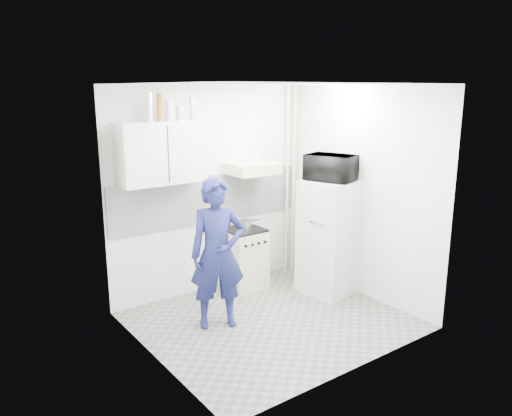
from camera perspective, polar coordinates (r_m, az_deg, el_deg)
floor at (r=5.78m, az=1.74°, el=-12.71°), size 2.80×2.80×0.00m
ceiling at (r=5.19m, az=1.95°, el=13.99°), size 2.80×2.80×0.00m
wall_back at (r=6.35m, az=-5.14°, el=2.05°), size 2.80×0.00×2.80m
wall_left at (r=4.64m, az=-11.94°, el=-2.50°), size 0.00×2.60×2.60m
wall_right at (r=6.28m, az=11.95°, el=1.68°), size 0.00×2.60×2.60m
person at (r=5.40m, az=-4.40°, el=-5.23°), size 0.71×0.59×1.65m
stove at (r=6.56m, az=-1.33°, el=-5.83°), size 0.48×0.48×0.76m
fridge at (r=6.37m, az=8.29°, el=-3.32°), size 0.69×0.69×1.45m
stove_top at (r=6.44m, az=-1.34°, el=-2.50°), size 0.46×0.46×0.03m
saucepan at (r=6.47m, az=-1.21°, el=-1.85°), size 0.18×0.18×0.10m
microwave at (r=6.17m, az=8.57°, el=4.58°), size 0.68×0.56×0.32m
bottle_c at (r=5.66m, az=-12.11°, el=11.23°), size 0.08×0.08×0.32m
bottle_d at (r=5.72m, az=-10.94°, el=11.25°), size 0.07×0.07×0.31m
canister_a at (r=5.77m, az=-9.78°, el=10.92°), size 0.09×0.09×0.23m
canister_b at (r=5.83m, az=-8.71°, el=10.64°), size 0.08×0.08×0.16m
bottle_e at (r=5.90m, az=-7.32°, el=11.18°), size 0.06×0.06×0.25m
upper_cabinet at (r=5.76m, az=-10.77°, el=6.23°), size 1.00×0.35×0.70m
range_hood at (r=6.34m, az=-0.52°, el=4.56°), size 0.60×0.50×0.14m
backsplash at (r=6.35m, az=-5.05°, el=1.14°), size 2.74×0.03×0.60m
pipe_a at (r=7.03m, az=4.31°, el=3.19°), size 0.05×0.05×2.60m
pipe_b at (r=6.96m, az=3.56°, el=3.09°), size 0.04×0.04×2.60m
ceiling_spot_fixture at (r=6.00m, az=8.47°, el=13.51°), size 0.10×0.10×0.02m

